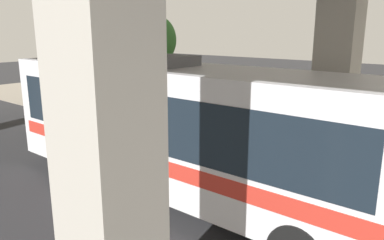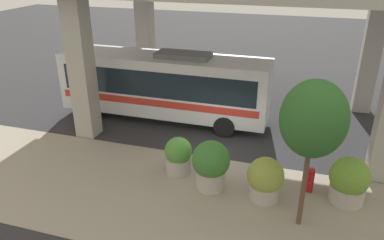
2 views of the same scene
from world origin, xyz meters
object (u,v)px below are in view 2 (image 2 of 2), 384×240
Objects in this scene: bus at (164,83)px; planter_front at (265,179)px; street_tree_far at (314,120)px; fire_hydrant at (310,180)px; planter_back at (211,165)px; planter_middle at (349,181)px; planter_extra at (178,156)px.

bus is 6.64× the size of planter_front.
street_tree_far is at bearing -129.88° from planter_front.
planter_back is at bearing 102.93° from fire_hydrant.
bus is 5.61× the size of planter_back.
bus is 9.82m from planter_middle.
planter_middle is 0.90× the size of planter_back.
planter_back reaches higher than planter_extra.
planter_extra is 5.78m from street_tree_far.
street_tree_far is (-1.91, 0.28, 3.15)m from fire_hydrant.
street_tree_far is (-6.47, -7.03, 1.72)m from bus.
bus reaches higher than planter_middle.
street_tree_far reaches higher than planter_back.
planter_middle is (-4.75, -8.53, -1.11)m from bus.
fire_hydrant is 3.60m from planter_back.
planter_back reaches higher than planter_front.
planter_middle reaches higher than planter_extra.
street_tree_far reaches higher than planter_middle.
planter_back reaches higher than fire_hydrant.
bus is 5.38m from planter_extra.
bus is at bearing 35.59° from planter_back.
planter_extra is (0.75, 3.42, -0.05)m from planter_front.
planter_extra is (0.67, 1.47, -0.25)m from planter_back.
planter_extra is (-4.69, -2.37, -1.20)m from bus.
planter_back is 4.31m from street_tree_far.
bus is at bearing 58.05° from fire_hydrant.
planter_middle is at bearing -41.07° from street_tree_far.
planter_front is 3.29m from street_tree_far.
planter_back is at bearing -144.41° from bus.
planter_front is 0.33× the size of street_tree_far.
bus is 6.26× the size of planter_middle.
planter_front is 0.84× the size of planter_back.
planter_back is (-0.80, 3.47, 0.47)m from fire_hydrant.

